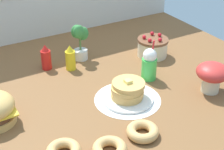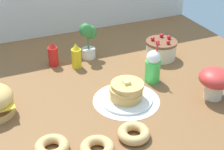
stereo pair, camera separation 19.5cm
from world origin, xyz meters
name	(u,v)px [view 1 (the left image)]	position (x,y,z in m)	size (l,w,h in m)	color
ground_plane	(106,99)	(0.00, 0.00, -0.01)	(2.44, 2.10, 0.02)	brown
doily_mat	(128,99)	(0.10, -0.08, 0.00)	(0.39, 0.39, 0.00)	white
pancake_stack	(128,92)	(0.10, -0.08, 0.05)	(0.30, 0.30, 0.13)	white
layer_cake	(152,47)	(0.57, 0.32, 0.07)	(0.22, 0.22, 0.16)	beige
ketchup_bottle	(46,58)	(-0.17, 0.52, 0.08)	(0.07, 0.07, 0.18)	red
mustard_bottle	(70,58)	(-0.03, 0.43, 0.08)	(0.07, 0.07, 0.18)	yellow
cream_soda_cup	(149,64)	(0.35, 0.06, 0.10)	(0.10, 0.10, 0.27)	green
donut_chocolate	(110,149)	(-0.21, -0.41, 0.03)	(0.17, 0.17, 0.05)	tan
donut_vanilla	(143,131)	(0.00, -0.39, 0.03)	(0.17, 0.17, 0.05)	tan
potted_plant	(80,40)	(0.09, 0.53, 0.15)	(0.13, 0.11, 0.27)	white
mushroom_stool	(212,75)	(0.59, -0.25, 0.12)	(0.20, 0.20, 0.19)	beige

